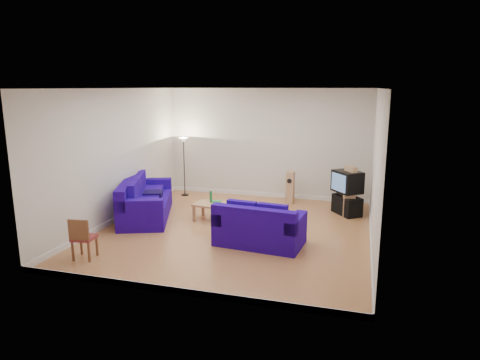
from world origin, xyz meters
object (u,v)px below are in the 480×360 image
(sofa_three_seat, at_px, (144,203))
(tv_stand, at_px, (347,205))
(coffee_table, at_px, (218,206))
(television, at_px, (347,182))
(sofa_loveseat, at_px, (259,230))

(sofa_three_seat, relative_size, tv_stand, 3.44)
(coffee_table, distance_m, television, 3.38)
(coffee_table, relative_size, television, 1.39)
(sofa_three_seat, relative_size, sofa_loveseat, 1.46)
(sofa_loveseat, bearing_deg, coffee_table, 141.46)
(tv_stand, bearing_deg, sofa_loveseat, -66.96)
(sofa_three_seat, height_order, television, television)
(sofa_loveseat, xyz_separation_m, coffee_table, (-1.34, 1.32, 0.04))
(coffee_table, bearing_deg, sofa_loveseat, -44.51)
(sofa_loveseat, xyz_separation_m, tv_stand, (1.68, 2.77, -0.09))
(sofa_three_seat, bearing_deg, coffee_table, 75.66)
(tv_stand, relative_size, television, 0.89)
(sofa_three_seat, height_order, coffee_table, sofa_three_seat)
(sofa_three_seat, distance_m, coffee_table, 1.92)
(coffee_table, bearing_deg, sofa_three_seat, -173.79)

